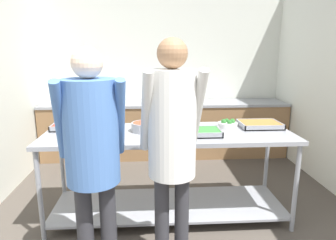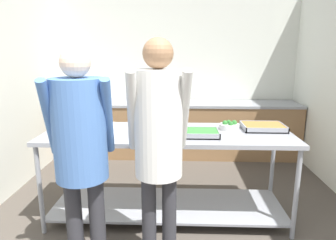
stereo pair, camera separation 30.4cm
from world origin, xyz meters
name	(u,v)px [view 1 (the left image)]	position (x,y,z in m)	size (l,w,h in m)	color
wall_rear	(164,73)	(0.00, 4.05, 1.32)	(4.06, 0.06, 2.65)	silver
back_counter	(165,129)	(0.00, 3.68, 0.45)	(3.90, 0.65, 0.89)	olive
serving_counter	(169,160)	(-0.07, 1.77, 0.62)	(2.45, 0.81, 0.91)	gray
serving_tray_greens	(73,126)	(-1.05, 1.98, 0.94)	(0.40, 0.29, 0.05)	gray
plate_stack	(107,129)	(-0.68, 1.81, 0.94)	(0.27, 0.27, 0.06)	white
sauce_pan	(144,126)	(-0.31, 1.82, 0.96)	(0.40, 0.26, 0.09)	gray
serving_tray_vegetables	(195,132)	(0.17, 1.66, 0.94)	(0.50, 0.28, 0.05)	gray
broccoli_bowl	(228,124)	(0.56, 1.90, 0.95)	(0.20, 0.20, 0.10)	silver
serving_tray_roast	(260,125)	(0.91, 1.92, 0.94)	(0.42, 0.33, 0.05)	gray
guest_serving_left	(172,136)	(-0.10, 0.94, 1.12)	(0.47, 0.39, 1.79)	#2D2D33
guest_serving_right	(92,144)	(-0.66, 0.93, 1.07)	(0.52, 0.41, 1.73)	#2D2D33
water_bottle	(96,95)	(-1.10, 3.73, 1.01)	(0.06, 0.06, 0.28)	silver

